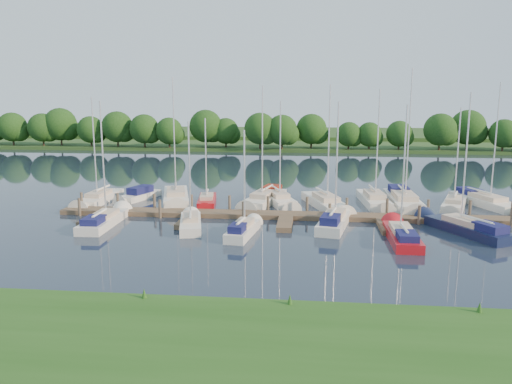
# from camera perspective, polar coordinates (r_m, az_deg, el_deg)

# --- Properties ---
(ground) EXTENTS (260.00, 260.00, 0.00)m
(ground) POSITION_cam_1_polar(r_m,az_deg,el_deg) (35.38, 2.94, -5.98)
(ground) COLOR #192532
(ground) RESTS_ON ground
(near_bank) EXTENTS (90.00, 10.00, 0.50)m
(near_bank) POSITION_cam_1_polar(r_m,az_deg,el_deg) (20.48, 0.39, -18.19)
(near_bank) COLOR #1E4915
(near_bank) RESTS_ON ground
(dock) EXTENTS (40.00, 6.00, 0.40)m
(dock) POSITION_cam_1_polar(r_m,az_deg,el_deg) (42.38, 3.48, -2.90)
(dock) COLOR #4A3B29
(dock) RESTS_ON ground
(mooring_pilings) EXTENTS (38.24, 2.84, 2.00)m
(mooring_pilings) POSITION_cam_1_polar(r_m,az_deg,el_deg) (43.38, 3.56, -2.04)
(mooring_pilings) COLOR #473D33
(mooring_pilings) RESTS_ON ground
(far_shore) EXTENTS (180.00, 30.00, 0.60)m
(far_shore) POSITION_cam_1_polar(r_m,az_deg,el_deg) (109.31, 5.09, 5.48)
(far_shore) COLOR #1F4219
(far_shore) RESTS_ON ground
(distant_hill) EXTENTS (220.00, 40.00, 1.40)m
(distant_hill) POSITION_cam_1_polar(r_m,az_deg,el_deg) (134.20, 5.28, 6.61)
(distant_hill) COLOR #355424
(distant_hill) RESTS_ON ground
(treeline) EXTENTS (145.54, 9.48, 8.31)m
(treeline) POSITION_cam_1_polar(r_m,az_deg,el_deg) (96.16, 5.45, 7.05)
(treeline) COLOR #38281C
(treeline) RESTS_ON ground
(sailboat_n_0) EXTENTS (2.17, 8.35, 10.66)m
(sailboat_n_0) POSITION_cam_1_polar(r_m,az_deg,el_deg) (51.56, -17.54, -0.85)
(sailboat_n_0) COLOR silver
(sailboat_n_0) RESTS_ON ground
(motorboat) EXTENTS (3.24, 5.83, 1.61)m
(motorboat) POSITION_cam_1_polar(r_m,az_deg,el_deg) (52.07, -13.22, -0.45)
(motorboat) COLOR silver
(motorboat) RESTS_ON ground
(sailboat_n_2) EXTENTS (4.51, 10.02, 12.56)m
(sailboat_n_2) POSITION_cam_1_polar(r_m,az_deg,el_deg) (50.52, -9.12, -0.71)
(sailboat_n_2) COLOR silver
(sailboat_n_2) RESTS_ON ground
(sailboat_n_3) EXTENTS (2.40, 6.78, 8.65)m
(sailboat_n_3) POSITION_cam_1_polar(r_m,az_deg,el_deg) (48.35, -5.64, -1.14)
(sailboat_n_3) COLOR #A60F17
(sailboat_n_3) RESTS_ON ground
(sailboat_n_4) EXTENTS (3.98, 9.30, 11.74)m
(sailboat_n_4) POSITION_cam_1_polar(r_m,az_deg,el_deg) (48.82, 0.89, -0.90)
(sailboat_n_4) COLOR silver
(sailboat_n_4) RESTS_ON ground
(sailboat_n_5) EXTENTS (4.07, 7.97, 10.31)m
(sailboat_n_5) POSITION_cam_1_polar(r_m,az_deg,el_deg) (48.72, 2.64, -1.00)
(sailboat_n_5) COLOR silver
(sailboat_n_5) RESTS_ON ground
(sailboat_n_6) EXTENTS (4.49, 9.27, 11.82)m
(sailboat_n_6) POSITION_cam_1_polar(r_m,az_deg,el_deg) (47.39, 8.02, -1.43)
(sailboat_n_6) COLOR silver
(sailboat_n_6) RESTS_ON ground
(sailboat_n_7) EXTENTS (2.70, 8.95, 11.45)m
(sailboat_n_7) POSITION_cam_1_polar(r_m,az_deg,el_deg) (49.49, 13.37, -1.10)
(sailboat_n_7) COLOR silver
(sailboat_n_7) RESTS_ON ground
(sailboat_n_8) EXTENTS (2.58, 10.49, 13.31)m
(sailboat_n_8) POSITION_cam_1_polar(r_m,az_deg,el_deg) (49.79, 16.55, -1.12)
(sailboat_n_8) COLOR silver
(sailboat_n_8) RESTS_ON ground
(sailboat_n_9) EXTENTS (3.91, 7.52, 9.69)m
(sailboat_n_9) POSITION_cam_1_polar(r_m,az_deg,el_deg) (50.02, 21.69, -1.46)
(sailboat_n_9) COLOR silver
(sailboat_n_9) RESTS_ON ground
(sailboat_n_10) EXTENTS (4.90, 9.43, 11.97)m
(sailboat_n_10) POSITION_cam_1_polar(r_m,az_deg,el_deg) (52.43, 24.87, -1.11)
(sailboat_n_10) COLOR silver
(sailboat_n_10) RESTS_ON ground
(sailboat_s_0) EXTENTS (2.13, 8.11, 10.31)m
(sailboat_s_0) POSITION_cam_1_polar(r_m,az_deg,el_deg) (42.45, -16.92, -3.17)
(sailboat_s_0) COLOR silver
(sailboat_s_0) RESTS_ON ground
(sailboat_s_1) EXTENTS (2.82, 6.78, 8.79)m
(sailboat_s_1) POSITION_cam_1_polar(r_m,az_deg,el_deg) (40.06, -7.47, -3.66)
(sailboat_s_1) COLOR silver
(sailboat_s_1) RESTS_ON ground
(sailboat_s_2) EXTENTS (2.17, 6.32, 8.24)m
(sailboat_s_2) POSITION_cam_1_polar(r_m,az_deg,el_deg) (37.59, -1.46, -4.45)
(sailboat_s_2) COLOR silver
(sailboat_s_2) RESTS_ON ground
(sailboat_s_3) EXTENTS (3.17, 8.04, 10.35)m
(sailboat_s_3) POSITION_cam_1_polar(r_m,az_deg,el_deg) (40.50, 8.93, -3.44)
(sailboat_s_3) COLOR silver
(sailboat_s_3) RESTS_ON ground
(sailboat_s_4) EXTENTS (1.93, 7.89, 10.06)m
(sailboat_s_4) POSITION_cam_1_polar(r_m,az_deg,el_deg) (37.84, 16.26, -4.81)
(sailboat_s_4) COLOR #A60F17
(sailboat_s_4) RESTS_ON ground
(sailboat_s_5) EXTENTS (5.42, 8.23, 10.99)m
(sailboat_s_5) POSITION_cam_1_polar(r_m,az_deg,el_deg) (41.30, 22.77, -3.90)
(sailboat_s_5) COLOR #101938
(sailboat_s_5) RESTS_ON ground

